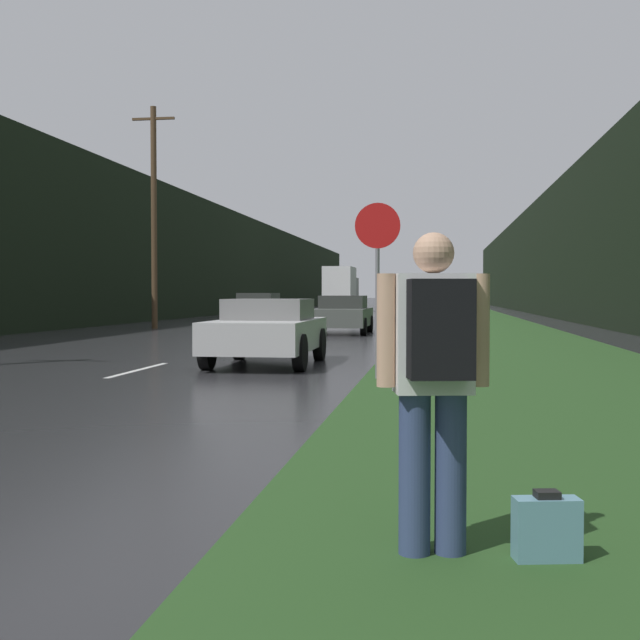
# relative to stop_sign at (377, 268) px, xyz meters

# --- Properties ---
(grass_verge) EXTENTS (6.00, 240.00, 0.02)m
(grass_verge) POSITION_rel_stop_sign_xyz_m (2.75, 28.88, -1.85)
(grass_verge) COLOR #26471E
(grass_verge) RESTS_ON ground_plane
(lane_stripe_c) EXTENTS (0.12, 3.00, 0.01)m
(lane_stripe_c) POSITION_rel_stop_sign_xyz_m (-4.58, 1.04, -1.86)
(lane_stripe_c) COLOR silver
(lane_stripe_c) RESTS_ON ground_plane
(lane_stripe_d) EXTENTS (0.12, 3.00, 0.01)m
(lane_stripe_d) POSITION_rel_stop_sign_xyz_m (-4.58, 8.04, -1.86)
(lane_stripe_d) COLOR silver
(lane_stripe_d) RESTS_ON ground_plane
(lane_stripe_e) EXTENTS (0.12, 3.00, 0.01)m
(lane_stripe_e) POSITION_rel_stop_sign_xyz_m (-4.58, 15.04, -1.86)
(lane_stripe_e) COLOR silver
(lane_stripe_e) RESTS_ON ground_plane
(lane_stripe_f) EXTENTS (0.12, 3.00, 0.01)m
(lane_stripe_f) POSITION_rel_stop_sign_xyz_m (-4.58, 22.04, -1.86)
(lane_stripe_f) COLOR silver
(lane_stripe_f) RESTS_ON ground_plane
(treeline_far_side) EXTENTS (2.00, 140.00, 7.60)m
(treeline_far_side) POSITION_rel_stop_sign_xyz_m (-14.91, 38.88, 1.94)
(treeline_far_side) COLOR black
(treeline_far_side) RESTS_ON ground_plane
(treeline_near_side) EXTENTS (2.00, 140.00, 8.00)m
(treeline_near_side) POSITION_rel_stop_sign_xyz_m (8.75, 38.88, 2.14)
(treeline_near_side) COLOR black
(treeline_near_side) RESTS_ON ground_plane
(utility_pole_far) EXTENTS (1.80, 0.24, 9.15)m
(utility_pole_far) POSITION_rel_stop_sign_xyz_m (-10.62, 18.49, 2.85)
(utility_pole_far) COLOR #4C3823
(utility_pole_far) RESTS_ON ground_plane
(stop_sign) EXTENTS (0.76, 0.07, 2.95)m
(stop_sign) POSITION_rel_stop_sign_xyz_m (0.00, 0.00, 0.00)
(stop_sign) COLOR slate
(stop_sign) RESTS_ON ground_plane
(hitchhiker_with_backpack) EXTENTS (0.60, 0.48, 1.77)m
(hitchhiker_with_backpack) POSITION_rel_stop_sign_xyz_m (0.98, -9.04, -0.85)
(hitchhiker_with_backpack) COLOR navy
(hitchhiker_with_backpack) RESTS_ON ground_plane
(suitcase) EXTENTS (0.37, 0.20, 0.39)m
(suitcase) POSITION_rel_stop_sign_xyz_m (1.57, -9.03, -1.68)
(suitcase) COLOR #6093A8
(suitcase) RESTS_ON ground_plane
(car_passing_near) EXTENTS (1.98, 4.00, 1.33)m
(car_passing_near) POSITION_rel_stop_sign_xyz_m (-2.42, 2.52, -1.16)
(car_passing_near) COLOR #BCBCBC
(car_passing_near) RESTS_ON ground_plane
(car_passing_far) EXTENTS (1.98, 4.29, 1.38)m
(car_passing_far) POSITION_rel_stop_sign_xyz_m (-2.42, 15.59, -1.16)
(car_passing_far) COLOR #4C514C
(car_passing_far) RESTS_ON ground_plane
(car_oncoming) EXTENTS (1.90, 4.43, 1.48)m
(car_oncoming) POSITION_rel_stop_sign_xyz_m (-6.75, 21.06, -1.10)
(car_oncoming) COLOR #4C514C
(car_oncoming) RESTS_ON ground_plane
(delivery_truck) EXTENTS (2.39, 7.19, 3.59)m
(delivery_truck) POSITION_rel_stop_sign_xyz_m (-6.75, 51.30, -0.00)
(delivery_truck) COLOR gray
(delivery_truck) RESTS_ON ground_plane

